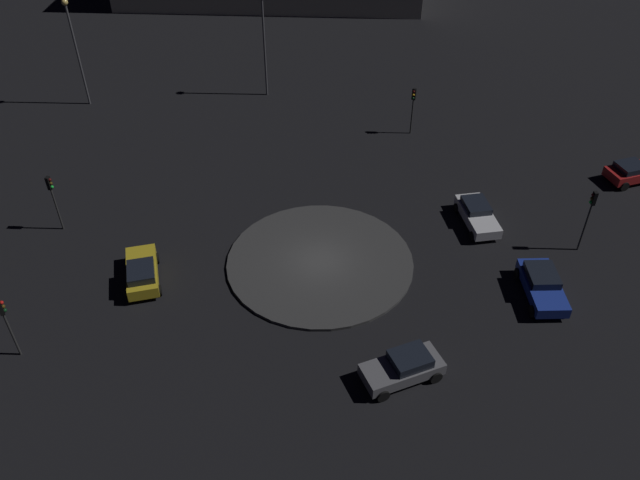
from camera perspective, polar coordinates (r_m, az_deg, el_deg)
ground_plane at (r=39.94m, az=0.00°, el=-2.02°), size 120.14×120.14×0.00m
roundabout_island at (r=39.88m, az=0.00°, el=-1.92°), size 11.51×11.51×0.19m
car_yellow at (r=39.57m, az=-15.44°, el=-2.74°), size 4.41×2.82×1.50m
car_blue at (r=39.48m, az=19.03°, el=-3.77°), size 4.76×3.68×1.48m
car_red at (r=51.92m, az=25.98°, el=5.47°), size 2.72×4.42×1.45m
car_white at (r=43.84m, az=13.72°, el=2.22°), size 4.63×3.09×1.39m
car_grey at (r=33.45m, az=7.41°, el=-11.05°), size 2.39×4.30×1.56m
traffic_light_southeast at (r=52.05m, az=8.23°, el=11.97°), size 0.37×0.39×3.90m
traffic_light_north at (r=36.32m, az=-26.05°, el=-6.12°), size 0.31×0.36×3.97m
traffic_light_southwest at (r=42.22m, az=22.73°, el=2.49°), size 0.36×0.39×4.44m
traffic_light_northeast at (r=44.17m, az=-22.56°, el=3.88°), size 0.38×0.39×4.08m
streetlamp_east at (r=58.48m, az=-20.89°, el=16.18°), size 0.51×0.51×9.02m
streetlamp_east_near at (r=56.57m, az=-5.03°, el=18.29°), size 0.60×0.60×8.98m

